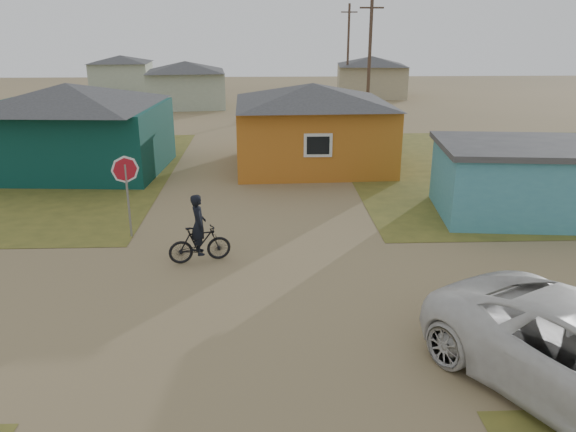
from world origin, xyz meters
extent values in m
plane|color=#8D7851|center=(0.00, 0.00, 0.00)|extent=(120.00, 120.00, 0.00)
cube|color=olive|center=(14.00, 13.00, 0.01)|extent=(20.00, 18.00, 0.00)
cube|color=#09342E|center=(-8.50, 13.50, 1.50)|extent=(8.40, 6.54, 3.00)
pyramid|color=#353638|center=(-8.50, 13.50, 3.50)|extent=(8.93, 7.08, 1.00)
cube|color=#BB691C|center=(2.50, 14.00, 1.50)|extent=(7.21, 6.24, 3.00)
pyramid|color=#353638|center=(2.50, 14.00, 3.45)|extent=(7.72, 6.76, 0.90)
cube|color=silver|center=(2.50, 10.97, 1.65)|extent=(1.20, 0.06, 1.00)
cube|color=black|center=(2.50, 10.94, 1.65)|extent=(0.95, 0.04, 0.75)
cube|color=teal|center=(9.50, 6.50, 1.20)|extent=(6.39, 4.61, 2.40)
cube|color=#353638|center=(9.50, 6.50, 2.50)|extent=(6.71, 4.93, 0.20)
cube|color=#A0AD95|center=(-6.00, 34.00, 1.40)|extent=(6.49, 5.60, 2.80)
pyramid|color=#353638|center=(-6.00, 34.00, 3.20)|extent=(7.04, 6.15, 0.80)
cube|color=tan|center=(10.00, 40.00, 1.40)|extent=(6.41, 5.50, 2.80)
pyramid|color=#353638|center=(10.00, 40.00, 3.20)|extent=(6.95, 6.05, 0.80)
cube|color=#A0AD95|center=(-14.00, 46.00, 1.35)|extent=(5.75, 5.28, 2.70)
pyramid|color=#353638|center=(-14.00, 46.00, 3.05)|extent=(6.28, 5.81, 0.70)
cylinder|color=#4C392D|center=(6.50, 22.00, 4.00)|extent=(0.20, 0.20, 8.00)
cube|color=#4C392D|center=(6.50, 22.00, 7.30)|extent=(1.40, 0.10, 0.10)
cylinder|color=#4C392D|center=(7.50, 38.00, 4.00)|extent=(0.20, 0.20, 8.00)
cube|color=#4C392D|center=(7.50, 38.00, 7.30)|extent=(1.40, 0.10, 0.10)
cylinder|color=gray|center=(-4.05, 4.93, 1.19)|extent=(0.07, 0.07, 2.39)
imported|color=black|center=(-1.61, 2.85, 0.54)|extent=(1.85, 0.95, 1.07)
imported|color=black|center=(-1.61, 2.85, 1.14)|extent=(0.57, 0.73, 1.76)
camera|label=1|loc=(0.32, -12.12, 6.56)|focal=35.00mm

